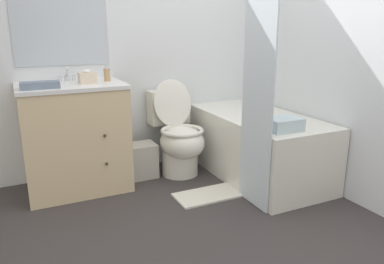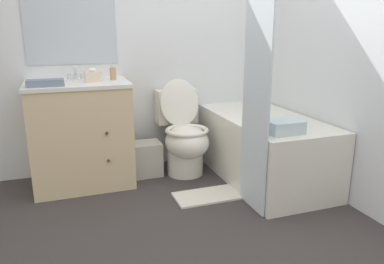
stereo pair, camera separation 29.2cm
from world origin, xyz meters
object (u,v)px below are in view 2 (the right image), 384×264
Objects in this scene: tissue_box at (93,76)px; soap_dispenser at (113,73)px; bathtub at (263,147)px; bath_towel_folded at (284,127)px; toilet at (184,137)px; wastebasket at (146,159)px; hand_towel_folded at (45,83)px; bath_mat at (210,195)px; vanity_cabinet at (81,133)px; sink_faucet at (75,75)px.

tissue_box is 0.18m from soap_dispenser.
bathtub is 5.41× the size of bath_towel_folded.
toilet is 0.40m from wastebasket.
hand_towel_folded is (-1.14, -0.10, 0.57)m from toilet.
wastebasket is at bearing 120.78° from bath_mat.
wastebasket reaches higher than bath_mat.
soap_dispenser is 1.31m from bath_mat.
wastebasket is 0.89m from tissue_box.
vanity_cabinet is 0.63m from wastebasket.
bathtub is at bearing 19.35° from bath_mat.
tissue_box is at bearing 177.68° from toilet.
bath_towel_folded is 0.45× the size of bath_mat.
soap_dispenser is 0.23× the size of bath_mat.
bathtub is (1.53, -0.60, -0.64)m from sink_faucet.
soap_dispenser reaches higher than hand_towel_folded.
sink_faucet is 0.16× the size of toilet.
hand_towel_folded is (-0.24, -0.16, 0.46)m from vanity_cabinet.
toilet reaches higher than bath_towel_folded.
bath_mat is at bearing -33.92° from vanity_cabinet.
bath_towel_folded is at bearing -105.31° from bathtub.
bath_towel_folded is (1.09, -0.95, -0.33)m from soap_dispenser.
wastebasket is at bearing -4.52° from soap_dispenser.
vanity_cabinet is 0.91m from toilet.
tissue_box is at bearing -162.13° from soap_dispenser.
vanity_cabinet is 0.54m from hand_towel_folded.
bathtub is (1.53, -0.42, -0.17)m from vanity_cabinet.
bathtub reaches higher than wastebasket.
wastebasket is 1.11m from hand_towel_folded.
soap_dispenser is at bearing 134.09° from bath_mat.
soap_dispenser is at bearing 160.19° from bathtub.
hand_towel_folded is 1.83m from bath_towel_folded.
toilet is 0.98m from tissue_box.
toilet is (0.91, -0.06, -0.11)m from vanity_cabinet.
soap_dispenser reaches higher than bath_mat.
bath_towel_folded reaches higher than bathtub.
toilet is (0.91, -0.24, -0.58)m from sink_faucet.
toilet reaches higher than bath_mat.
sink_faucet is 0.97m from wastebasket.
bathtub is at bearing -23.46° from wastebasket.
vanity_cabinet reaches higher than toilet.
tissue_box is (0.13, -0.03, 0.48)m from vanity_cabinet.
tissue_box is (-1.40, 0.39, 0.65)m from bathtub.
tissue_box is 0.48× the size of hand_towel_folded.
tissue_box is 0.39m from hand_towel_folded.
hand_towel_folded is at bearing 158.28° from bath_mat.
vanity_cabinet is at bearing -175.07° from soap_dispenser.
bathtub reaches higher than bath_mat.
sink_faucet is 0.42m from hand_towel_folded.
soap_dispenser reaches higher than bath_towel_folded.
sink_faucet is 1.54m from bath_mat.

